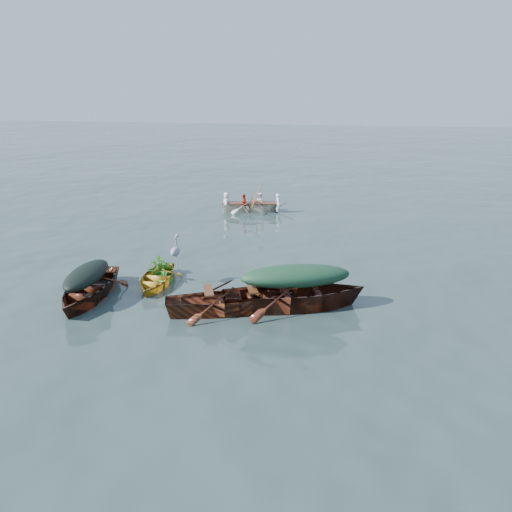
{
  "coord_description": "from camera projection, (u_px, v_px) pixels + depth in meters",
  "views": [
    {
      "loc": [
        2.75,
        -10.58,
        4.87
      ],
      "look_at": [
        -0.35,
        2.32,
        0.5
      ],
      "focal_mm": 35.0,
      "sensor_mm": 36.0,
      "label": 1
    }
  ],
  "objects": [
    {
      "name": "thwart_benches",
      "position": [
        230.0,
        292.0,
        11.45
      ],
      "size": [
        2.2,
        1.5,
        0.04
      ],
      "primitive_type": null,
      "rotation": [
        0.0,
        0.0,
        1.96
      ],
      "color": "#492611",
      "rests_on": "open_wooden_boat"
    },
    {
      "name": "rowers",
      "position": [
        252.0,
        194.0,
        21.06
      ],
      "size": [
        2.68,
        1.56,
        0.76
      ],
      "primitive_type": "imported",
      "rotation": [
        0.0,
        0.0,
        1.82
      ],
      "color": "white",
      "rests_on": "rowed_boat"
    },
    {
      "name": "rowed_boat",
      "position": [
        252.0,
        212.0,
        21.31
      ],
      "size": [
        3.75,
        1.93,
        0.82
      ],
      "primitive_type": "imported",
      "rotation": [
        0.0,
        0.0,
        1.82
      ],
      "color": "white",
      "rests_on": "ground"
    },
    {
      "name": "dark_tarp_cover",
      "position": [
        86.0,
        273.0,
        12.14
      ],
      "size": [
        1.06,
        2.15,
        0.4
      ],
      "primitive_type": "ellipsoid",
      "rotation": [
        0.0,
        0.0,
        0.15
      ],
      "color": "black",
      "rests_on": "dark_covered_boat"
    },
    {
      "name": "dark_covered_boat",
      "position": [
        89.0,
        299.0,
        12.34
      ],
      "size": [
        1.93,
        3.91,
        0.94
      ],
      "primitive_type": "imported",
      "rotation": [
        0.0,
        0.0,
        0.15
      ],
      "color": "#481B10",
      "rests_on": "ground"
    },
    {
      "name": "oars",
      "position": [
        252.0,
        202.0,
        21.17
      ],
      "size": [
        1.22,
        2.67,
        0.06
      ],
      "primitive_type": null,
      "rotation": [
        0.0,
        0.0,
        1.82
      ],
      "color": "brown",
      "rests_on": "rowed_boat"
    },
    {
      "name": "heron",
      "position": [
        175.0,
        256.0,
        12.99
      ],
      "size": [
        0.33,
        0.43,
        0.92
      ],
      "primitive_type": null,
      "rotation": [
        0.0,
        0.0,
        0.13
      ],
      "color": "#9EA2A7",
      "rests_on": "yellow_dinghy"
    },
    {
      "name": "open_wooden_boat",
      "position": [
        231.0,
        312.0,
        11.6
      ],
      "size": [
        4.31,
        2.77,
        0.95
      ],
      "primitive_type": "imported",
      "rotation": [
        0.0,
        0.0,
        1.96
      ],
      "color": "brown",
      "rests_on": "ground"
    },
    {
      "name": "green_tarp_boat",
      "position": [
        295.0,
        308.0,
        11.8
      ],
      "size": [
        4.92,
        3.08,
        1.12
      ],
      "primitive_type": "imported",
      "rotation": [
        0.0,
        0.0,
        1.94
      ],
      "color": "#521E13",
      "rests_on": "ground"
    },
    {
      "name": "dinghy_weeds",
      "position": [
        162.0,
        255.0,
        13.56
      ],
      "size": [
        0.81,
        0.99,
        0.6
      ],
      "primitive_type": "imported",
      "rotation": [
        0.0,
        0.0,
        0.13
      ],
      "color": "#1D681B",
      "rests_on": "yellow_dinghy"
    },
    {
      "name": "ground",
      "position": [
        248.0,
        306.0,
        11.9
      ],
      "size": [
        140.0,
        140.0,
        0.0
      ],
      "primitive_type": "plane",
      "color": "#2D403D",
      "rests_on": "ground"
    },
    {
      "name": "green_tarp_cover",
      "position": [
        296.0,
        276.0,
        11.55
      ],
      "size": [
        2.7,
        1.7,
        0.52
      ],
      "primitive_type": "ellipsoid",
      "rotation": [
        0.0,
        0.0,
        1.94
      ],
      "color": "#183A25",
      "rests_on": "green_tarp_boat"
    },
    {
      "name": "yellow_dinghy",
      "position": [
        156.0,
        285.0,
        13.24
      ],
      "size": [
        1.49,
        2.77,
        0.68
      ],
      "primitive_type": "imported",
      "rotation": [
        0.0,
        0.0,
        0.13
      ],
      "color": "#B18922",
      "rests_on": "ground"
    }
  ]
}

